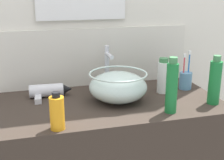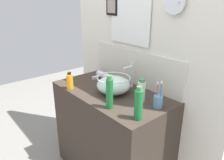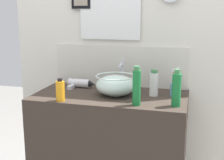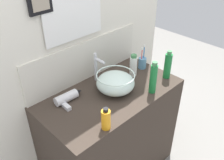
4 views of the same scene
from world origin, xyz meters
name	(u,v)px [view 3 (image 3 of 4)]	position (x,y,z in m)	size (l,w,h in m)	color
vanity_counter	(110,152)	(0.00, 0.00, 0.41)	(1.01, 0.54, 0.83)	#382D26
back_panel	(121,41)	(0.00, 0.30, 1.16)	(1.64, 0.10, 2.32)	silver
glass_bowl_sink	(116,85)	(0.04, -0.01, 0.90)	(0.26, 0.26, 0.13)	silver
faucet	(122,71)	(0.04, 0.18, 0.95)	(0.02, 0.11, 0.22)	silver
hair_drier	(80,84)	(-0.26, 0.13, 0.86)	(0.20, 0.13, 0.06)	silver
toothbrush_cup	(175,89)	(0.42, 0.07, 0.87)	(0.06, 0.06, 0.20)	#598CB2
soap_dispenser	(60,91)	(-0.26, -0.23, 0.89)	(0.05, 0.05, 0.14)	orange
spray_bottle	(137,87)	(0.21, -0.19, 0.94)	(0.05, 0.05, 0.24)	#197233
shampoo_bottle	(154,83)	(0.28, 0.05, 0.91)	(0.06, 0.06, 0.17)	white
lotion_bottle	(176,89)	(0.44, -0.15, 0.93)	(0.05, 0.05, 0.22)	#197233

